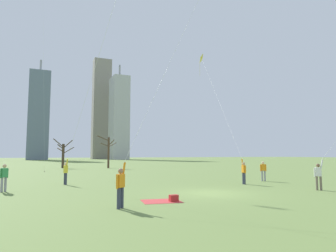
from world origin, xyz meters
The scene contains 13 objects.
ground_plane centered at (0.00, 0.00, 0.00)m, with size 400.00×400.00×0.00m, color olive.
kite_flyer_foreground_right_yellow centered at (6.14, 6.71, 3.91)m, with size 5.92×16.17×15.53m.
kite_flyer_midfield_left_blue centered at (-6.78, 7.28, 2.72)m, with size 2.99×8.19×14.70m.
kite_flyer_foreground_left_teal centered at (-4.97, -2.13, 2.63)m, with size 7.16×4.56×13.41m.
bystander_watching_nearby centered at (-10.81, 5.29, 0.90)m, with size 0.42×0.37×1.62m.
bystander_strolling_midfield centered at (8.12, 4.93, 0.90)m, with size 0.46×0.33×1.62m.
distant_kite_drifting_left_pink centered at (-9.20, 28.20, 22.92)m, with size 1.28×2.41×25.57m.
picnic_spot centered at (-3.34, -1.78, 0.09)m, with size 1.99×1.66×0.31m.
bare_tree_right_of_center centered at (-5.35, 36.67, 2.33)m, with size 3.28×2.97×4.78m.
bare_tree_rightmost centered at (1.28, 33.24, 2.80)m, with size 3.24×0.89×5.18m.
skyline_mid_tower_right centered at (-9.48, 117.79, 18.09)m, with size 8.06×9.51×41.46m.
skyline_squat_block centered at (18.15, 129.55, 24.19)m, with size 8.31×6.16×48.39m.
skyline_tall_tower centered at (23.42, 115.61, 18.42)m, with size 7.13×11.05×42.66m.
Camera 1 is at (-9.00, -14.87, 2.19)m, focal length 32.03 mm.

